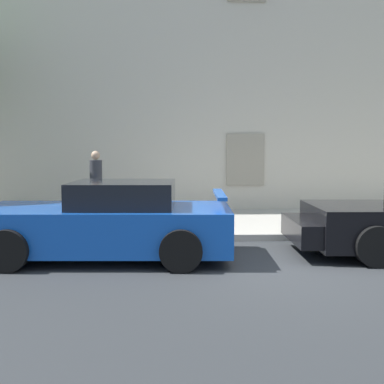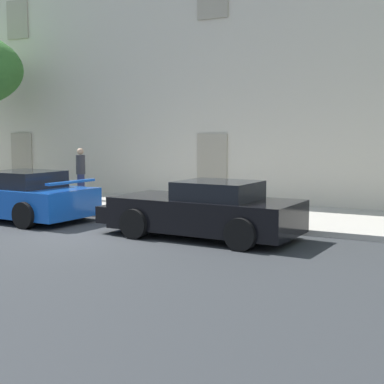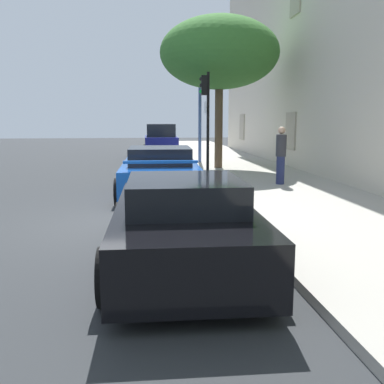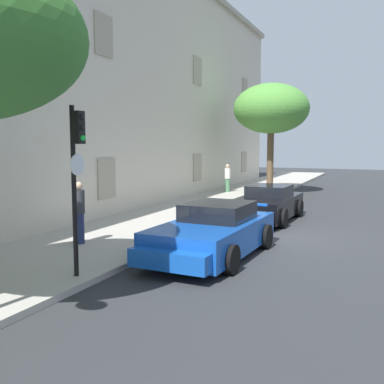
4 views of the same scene
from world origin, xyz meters
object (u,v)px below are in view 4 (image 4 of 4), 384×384
object	(u,v)px
sportscar_yellow_flank	(266,205)
traffic_light	(76,161)
sportscar_red_lead	(211,234)
pedestrian_admiring	(227,178)
pedestrian_strolling	(79,212)
tree_near_kerb	(271,109)

from	to	relation	value
sportscar_yellow_flank	traffic_light	distance (m)	9.28
sportscar_red_lead	traffic_light	size ratio (longest dim) A/B	1.37
pedestrian_admiring	pedestrian_strolling	size ratio (longest dim) A/B	0.92
sportscar_red_lead	traffic_light	distance (m)	4.03
sportscar_red_lead	tree_near_kerb	bearing A→B (deg)	8.30
sportscar_red_lead	tree_near_kerb	world-z (taller)	tree_near_kerb
tree_near_kerb	traffic_light	xyz separation A→B (m)	(-17.97, -0.43, -2.33)
tree_near_kerb	traffic_light	distance (m)	18.12
sportscar_yellow_flank	tree_near_kerb	xyz separation A→B (m)	(9.05, 2.11, 4.28)
sportscar_yellow_flank	pedestrian_admiring	distance (m)	8.95
pedestrian_strolling	tree_near_kerb	bearing A→B (deg)	-5.47
tree_near_kerb	pedestrian_strolling	size ratio (longest dim) A/B	3.59
sportscar_red_lead	pedestrian_strolling	size ratio (longest dim) A/B	2.80
sportscar_yellow_flank	tree_near_kerb	world-z (taller)	tree_near_kerb
pedestrian_admiring	pedestrian_strolling	xyz separation A→B (m)	(-14.29, -0.70, 0.08)
sportscar_red_lead	pedestrian_admiring	size ratio (longest dim) A/B	3.03
pedestrian_admiring	sportscar_yellow_flank	bearing A→B (deg)	-151.35
tree_near_kerb	pedestrian_admiring	world-z (taller)	tree_near_kerb
sportscar_yellow_flank	traffic_light	bearing A→B (deg)	169.38
sportscar_red_lead	sportscar_yellow_flank	size ratio (longest dim) A/B	1.02
traffic_light	pedestrian_strolling	world-z (taller)	traffic_light
sportscar_yellow_flank	sportscar_red_lead	bearing A→B (deg)	-179.33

